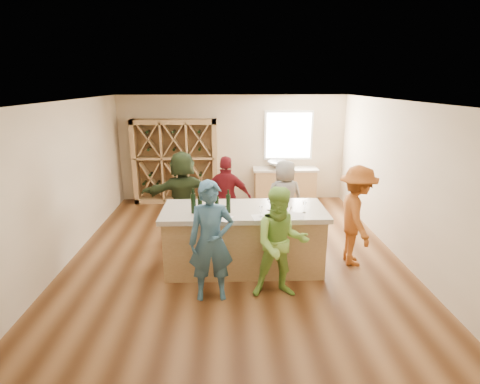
{
  "coord_description": "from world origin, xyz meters",
  "views": [
    {
      "loc": [
        -0.12,
        -6.45,
        3.1
      ],
      "look_at": [
        0.1,
        0.2,
        1.15
      ],
      "focal_mm": 28.0,
      "sensor_mm": 36.0,
      "label": 1
    }
  ],
  "objects_px": {
    "tasting_counter_base": "(244,241)",
    "person_far_mid": "(227,198)",
    "wine_rack": "(176,162)",
    "person_far_left": "(183,194)",
    "person_near_left": "(211,242)",
    "wine_bottle_e": "(228,204)",
    "wine_bottle_c": "(208,203)",
    "wine_bottle_d": "(217,205)",
    "person_far_right": "(284,199)",
    "person_near_right": "(281,243)",
    "sink": "(278,165)",
    "wine_bottle_a": "(193,203)",
    "wine_bottle_b": "(200,205)",
    "person_server": "(356,216)"
  },
  "relations": [
    {
      "from": "tasting_counter_base",
      "to": "person_far_mid",
      "type": "relative_size",
      "value": 1.51
    },
    {
      "from": "wine_rack",
      "to": "person_far_left",
      "type": "height_order",
      "value": "wine_rack"
    },
    {
      "from": "person_near_left",
      "to": "tasting_counter_base",
      "type": "bearing_deg",
      "value": 57.22
    },
    {
      "from": "wine_bottle_e",
      "to": "person_far_mid",
      "type": "distance_m",
      "value": 1.54
    },
    {
      "from": "wine_bottle_c",
      "to": "wine_bottle_d",
      "type": "relative_size",
      "value": 1.22
    },
    {
      "from": "tasting_counter_base",
      "to": "wine_bottle_d",
      "type": "bearing_deg",
      "value": -157.43
    },
    {
      "from": "wine_rack",
      "to": "wine_bottle_d",
      "type": "distance_m",
      "value": 4.19
    },
    {
      "from": "wine_bottle_d",
      "to": "person_far_right",
      "type": "distance_m",
      "value": 2.12
    },
    {
      "from": "person_near_left",
      "to": "person_far_left",
      "type": "xyz_separation_m",
      "value": [
        -0.67,
        2.38,
        0.0
      ]
    },
    {
      "from": "wine_bottle_e",
      "to": "person_near_right",
      "type": "distance_m",
      "value": 1.11
    },
    {
      "from": "tasting_counter_base",
      "to": "person_near_right",
      "type": "distance_m",
      "value": 1.09
    },
    {
      "from": "wine_bottle_e",
      "to": "person_near_left",
      "type": "height_order",
      "value": "person_near_left"
    },
    {
      "from": "tasting_counter_base",
      "to": "sink",
      "type": "bearing_deg",
      "value": 74.25
    },
    {
      "from": "wine_bottle_a",
      "to": "wine_bottle_b",
      "type": "bearing_deg",
      "value": -7.21
    },
    {
      "from": "wine_bottle_c",
      "to": "wine_bottle_a",
      "type": "bearing_deg",
      "value": -170.64
    },
    {
      "from": "person_far_mid",
      "to": "person_far_left",
      "type": "xyz_separation_m",
      "value": [
        -0.89,
        0.15,
        0.04
      ]
    },
    {
      "from": "person_near_left",
      "to": "person_far_right",
      "type": "relative_size",
      "value": 1.12
    },
    {
      "from": "person_near_left",
      "to": "person_far_mid",
      "type": "relative_size",
      "value": 1.05
    },
    {
      "from": "wine_bottle_a",
      "to": "tasting_counter_base",
      "type": "bearing_deg",
      "value": 12.88
    },
    {
      "from": "wine_bottle_d",
      "to": "person_far_mid",
      "type": "height_order",
      "value": "person_far_mid"
    },
    {
      "from": "wine_bottle_e",
      "to": "person_far_mid",
      "type": "bearing_deg",
      "value": 91.07
    },
    {
      "from": "wine_bottle_a",
      "to": "wine_bottle_b",
      "type": "distance_m",
      "value": 0.11
    },
    {
      "from": "tasting_counter_base",
      "to": "person_far_right",
      "type": "height_order",
      "value": "person_far_right"
    },
    {
      "from": "person_near_right",
      "to": "wine_bottle_d",
      "type": "bearing_deg",
      "value": 141.53
    },
    {
      "from": "wine_rack",
      "to": "wine_bottle_d",
      "type": "bearing_deg",
      "value": -73.39
    },
    {
      "from": "wine_bottle_a",
      "to": "wine_bottle_d",
      "type": "height_order",
      "value": "wine_bottle_a"
    },
    {
      "from": "person_far_left",
      "to": "sink",
      "type": "bearing_deg",
      "value": -146.52
    },
    {
      "from": "sink",
      "to": "tasting_counter_base",
      "type": "relative_size",
      "value": 0.21
    },
    {
      "from": "wine_bottle_a",
      "to": "wine_bottle_d",
      "type": "relative_size",
      "value": 1.23
    },
    {
      "from": "person_far_right",
      "to": "wine_bottle_d",
      "type": "bearing_deg",
      "value": 39.02
    },
    {
      "from": "sink",
      "to": "person_server",
      "type": "distance_m",
      "value": 3.75
    },
    {
      "from": "sink",
      "to": "wine_bottle_a",
      "type": "distance_m",
      "value": 4.37
    },
    {
      "from": "person_far_right",
      "to": "person_far_left",
      "type": "height_order",
      "value": "person_far_left"
    },
    {
      "from": "person_near_left",
      "to": "person_far_left",
      "type": "distance_m",
      "value": 2.47
    },
    {
      "from": "wine_rack",
      "to": "person_near_right",
      "type": "distance_m",
      "value": 5.19
    },
    {
      "from": "wine_bottle_c",
      "to": "sink",
      "type": "bearing_deg",
      "value": 67.19
    },
    {
      "from": "wine_bottle_b",
      "to": "person_far_right",
      "type": "xyz_separation_m",
      "value": [
        1.6,
        1.61,
        -0.42
      ]
    },
    {
      "from": "person_near_right",
      "to": "person_far_mid",
      "type": "distance_m",
      "value": 2.34
    },
    {
      "from": "person_server",
      "to": "sink",
      "type": "bearing_deg",
      "value": 17.36
    },
    {
      "from": "tasting_counter_base",
      "to": "person_far_mid",
      "type": "distance_m",
      "value": 1.39
    },
    {
      "from": "wine_bottle_c",
      "to": "wine_rack",
      "type": "bearing_deg",
      "value": 104.93
    },
    {
      "from": "person_far_left",
      "to": "wine_bottle_e",
      "type": "bearing_deg",
      "value": 107.07
    },
    {
      "from": "tasting_counter_base",
      "to": "wine_bottle_c",
      "type": "height_order",
      "value": "wine_bottle_c"
    },
    {
      "from": "tasting_counter_base",
      "to": "wine_bottle_a",
      "type": "height_order",
      "value": "wine_bottle_a"
    },
    {
      "from": "wine_bottle_e",
      "to": "wine_rack",
      "type": "bearing_deg",
      "value": 109.03
    },
    {
      "from": "sink",
      "to": "person_far_left",
      "type": "xyz_separation_m",
      "value": [
        -2.24,
        -2.29,
        -0.11
      ]
    },
    {
      "from": "wine_bottle_d",
      "to": "person_far_mid",
      "type": "distance_m",
      "value": 1.54
    },
    {
      "from": "tasting_counter_base",
      "to": "wine_bottle_b",
      "type": "xyz_separation_m",
      "value": [
        -0.71,
        -0.2,
        0.73
      ]
    },
    {
      "from": "person_near_left",
      "to": "wine_bottle_d",
      "type": "bearing_deg",
      "value": 81.1
    },
    {
      "from": "sink",
      "to": "person_near_right",
      "type": "bearing_deg",
      "value": -96.82
    }
  ]
}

